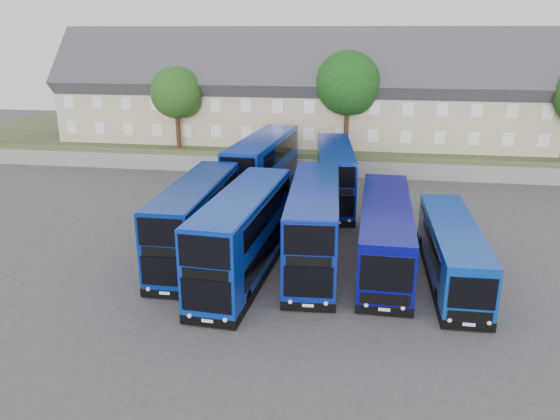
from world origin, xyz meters
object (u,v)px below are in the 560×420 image
(tree_mid, at_px, (349,86))
(tree_west, at_px, (178,95))
(dd_front_mid, at_px, (243,237))
(dd_front_left, at_px, (196,222))
(coach_east_a, at_px, (385,234))

(tree_mid, bearing_deg, tree_west, -178.21)
(dd_front_mid, bearing_deg, dd_front_left, 151.08)
(dd_front_left, height_order, tree_mid, tree_mid)
(dd_front_left, bearing_deg, dd_front_mid, -33.01)
(coach_east_a, relative_size, tree_west, 1.72)
(dd_front_left, distance_m, coach_east_a, 10.95)
(tree_mid, bearing_deg, dd_front_left, -110.18)
(coach_east_a, height_order, tree_west, tree_west)
(coach_east_a, bearing_deg, tree_west, 134.20)
(dd_front_mid, bearing_deg, tree_west, 120.15)
(dd_front_mid, distance_m, tree_west, 26.32)
(dd_front_mid, height_order, coach_east_a, dd_front_mid)
(dd_front_mid, relative_size, tree_mid, 1.29)
(coach_east_a, relative_size, tree_mid, 1.43)
(tree_west, xyz_separation_m, tree_mid, (16.00, 0.50, 1.02))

